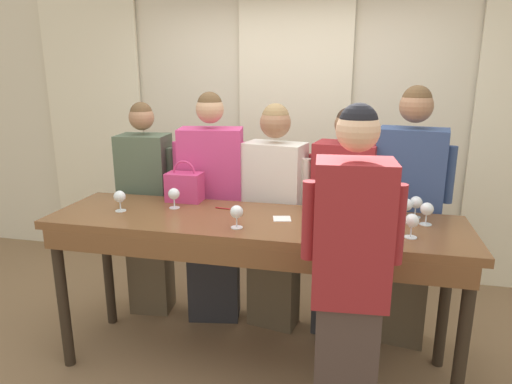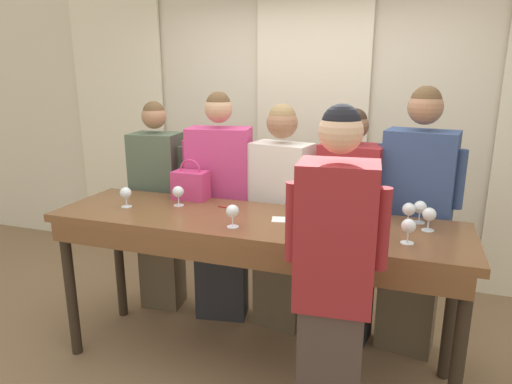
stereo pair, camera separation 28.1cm
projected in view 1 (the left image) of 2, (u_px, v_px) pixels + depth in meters
name	position (u px, v px, depth m)	size (l,w,h in m)	color
ground_plane	(254.00, 364.00, 3.05)	(18.00, 18.00, 0.00)	#846647
wall_back	(294.00, 126.00, 4.27)	(12.00, 0.06, 2.80)	beige
curtain_panel_left	(96.00, 126.00, 4.67)	(1.02, 0.03, 2.69)	#EFE5C6
curtain_panel_center	(293.00, 132.00, 4.23)	(1.02, 0.03, 2.69)	#EFE5C6
tasting_bar	(253.00, 238.00, 2.79)	(2.55, 0.69, 1.02)	brown
wine_bottle	(374.00, 196.00, 2.87)	(0.07, 0.07, 0.30)	black
handbag	(185.00, 186.00, 3.14)	(0.24, 0.15, 0.28)	#C63870
wine_glass_front_left	(380.00, 218.00, 2.51)	(0.08, 0.08, 0.13)	white
wine_glass_front_mid	(427.00, 210.00, 2.65)	(0.08, 0.08, 0.13)	white
wine_glass_front_right	(334.00, 201.00, 2.83)	(0.08, 0.08, 0.13)	white
wine_glass_center_left	(416.00, 203.00, 2.79)	(0.08, 0.08, 0.13)	white
wine_glass_center_mid	(412.00, 221.00, 2.45)	(0.08, 0.08, 0.13)	white
wine_glass_center_right	(174.00, 194.00, 2.98)	(0.08, 0.08, 0.13)	white
wine_glass_back_left	(120.00, 197.00, 2.91)	(0.08, 0.08, 0.13)	white
wine_glass_back_mid	(237.00, 213.00, 2.60)	(0.08, 0.08, 0.13)	white
wine_glass_back_right	(406.00, 206.00, 2.74)	(0.08, 0.08, 0.13)	white
napkin	(282.00, 219.00, 2.78)	(0.13, 0.13, 0.00)	white
pen	(224.00, 208.00, 2.98)	(0.12, 0.02, 0.01)	maroon
guest_olive_jacket	(147.00, 210.00, 3.55)	(0.48, 0.31, 1.68)	brown
guest_pink_top	(212.00, 210.00, 3.42)	(0.57, 0.34, 1.76)	#28282D
guest_cream_sweater	(274.00, 217.00, 3.33)	(0.54, 0.32, 1.68)	brown
guest_striped_shirt	(343.00, 226.00, 3.23)	(0.53, 0.34, 1.66)	#28282D
guest_navy_coat	(406.00, 218.00, 3.11)	(0.55, 0.33, 1.81)	brown
host_pouring	(349.00, 288.00, 2.14)	(0.46, 0.28, 1.77)	#473833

